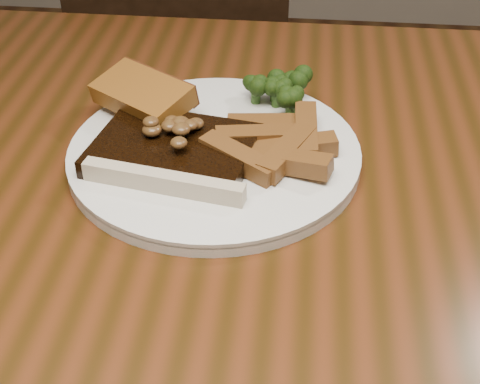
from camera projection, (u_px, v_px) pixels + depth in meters
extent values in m
cube|color=#49210E|center=(229.00, 220.00, 0.67)|extent=(1.60, 0.90, 0.04)
cube|color=black|center=(177.00, 108.00, 1.49)|extent=(0.49, 0.49, 0.04)
cylinder|color=black|center=(235.00, 142.00, 1.77)|extent=(0.04, 0.04, 0.38)
cylinder|color=black|center=(114.00, 154.00, 1.72)|extent=(0.04, 0.04, 0.38)
cylinder|color=black|center=(259.00, 217.00, 1.52)|extent=(0.04, 0.04, 0.38)
cylinder|color=black|center=(119.00, 234.00, 1.47)|extent=(0.04, 0.04, 0.38)
cube|color=black|center=(180.00, 49.00, 1.22)|extent=(0.39, 0.14, 0.41)
cylinder|color=white|center=(215.00, 155.00, 0.72)|extent=(0.36, 0.36, 0.01)
cube|color=black|center=(174.00, 152.00, 0.69)|extent=(0.18, 0.15, 0.02)
cube|color=#BCAC92|center=(163.00, 185.00, 0.65)|extent=(0.16, 0.04, 0.02)
cube|color=brown|center=(144.00, 110.00, 0.76)|extent=(0.13, 0.11, 0.02)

